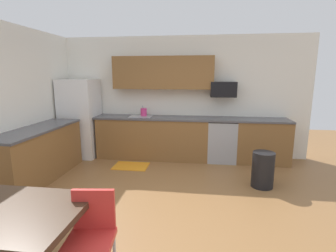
{
  "coord_description": "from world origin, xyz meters",
  "views": [
    {
      "loc": [
        0.56,
        -3.21,
        1.84
      ],
      "look_at": [
        0.0,
        1.0,
        1.0
      ],
      "focal_mm": 27.29,
      "sensor_mm": 36.0,
      "label": 1
    }
  ],
  "objects_px": {
    "refrigerator": "(81,118)",
    "trash_bin": "(263,170)",
    "chair_near_table": "(91,232)",
    "microwave": "(223,89)",
    "oven_range": "(222,140)",
    "kettle": "(144,113)"
  },
  "relations": [
    {
      "from": "refrigerator",
      "to": "trash_bin",
      "type": "xyz_separation_m",
      "value": [
        3.78,
        -1.22,
        -0.58
      ]
    },
    {
      "from": "refrigerator",
      "to": "microwave",
      "type": "xyz_separation_m",
      "value": [
        3.18,
        0.18,
        0.67
      ]
    },
    {
      "from": "microwave",
      "to": "chair_near_table",
      "type": "bearing_deg",
      "value": -110.22
    },
    {
      "from": "trash_bin",
      "to": "refrigerator",
      "type": "bearing_deg",
      "value": 162.08
    },
    {
      "from": "trash_bin",
      "to": "chair_near_table",
      "type": "bearing_deg",
      "value": -130.3
    },
    {
      "from": "microwave",
      "to": "kettle",
      "type": "height_order",
      "value": "microwave"
    },
    {
      "from": "refrigerator",
      "to": "trash_bin",
      "type": "height_order",
      "value": "refrigerator"
    },
    {
      "from": "microwave",
      "to": "chair_near_table",
      "type": "relative_size",
      "value": 0.64
    },
    {
      "from": "refrigerator",
      "to": "oven_range",
      "type": "height_order",
      "value": "refrigerator"
    },
    {
      "from": "microwave",
      "to": "trash_bin",
      "type": "relative_size",
      "value": 0.9
    },
    {
      "from": "oven_range",
      "to": "chair_near_table",
      "type": "bearing_deg",
      "value": -110.74
    },
    {
      "from": "oven_range",
      "to": "trash_bin",
      "type": "xyz_separation_m",
      "value": [
        0.59,
        -1.3,
        -0.16
      ]
    },
    {
      "from": "chair_near_table",
      "to": "microwave",
      "type": "bearing_deg",
      "value": 69.78
    },
    {
      "from": "refrigerator",
      "to": "trash_bin",
      "type": "relative_size",
      "value": 2.93
    },
    {
      "from": "chair_near_table",
      "to": "kettle",
      "type": "relative_size",
      "value": 4.25
    },
    {
      "from": "chair_near_table",
      "to": "refrigerator",
      "type": "bearing_deg",
      "value": 117.19
    },
    {
      "from": "kettle",
      "to": "oven_range",
      "type": "bearing_deg",
      "value": -1.65
    },
    {
      "from": "chair_near_table",
      "to": "trash_bin",
      "type": "height_order",
      "value": "chair_near_table"
    },
    {
      "from": "trash_bin",
      "to": "oven_range",
      "type": "bearing_deg",
      "value": 114.5
    },
    {
      "from": "oven_range",
      "to": "chair_near_table",
      "type": "height_order",
      "value": "oven_range"
    },
    {
      "from": "refrigerator",
      "to": "oven_range",
      "type": "distance_m",
      "value": 3.21
    },
    {
      "from": "refrigerator",
      "to": "kettle",
      "type": "height_order",
      "value": "refrigerator"
    }
  ]
}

